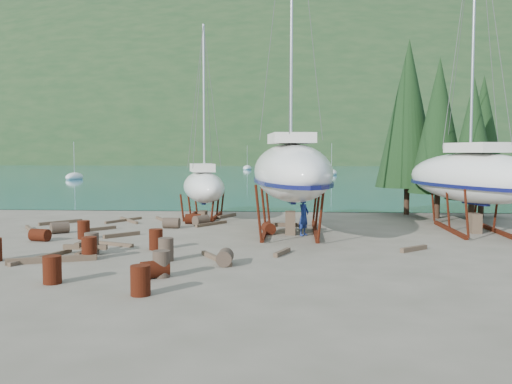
# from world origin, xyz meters

# --- Properties ---
(ground) EXTENTS (600.00, 600.00, 0.00)m
(ground) POSITION_xyz_m (0.00, 0.00, 0.00)
(ground) COLOR #595446
(ground) RESTS_ON ground
(bay_water) EXTENTS (700.00, 700.00, 0.00)m
(bay_water) POSITION_xyz_m (0.00, 315.00, 0.01)
(bay_water) COLOR #175C77
(bay_water) RESTS_ON ground
(far_hill) EXTENTS (800.00, 360.00, 110.00)m
(far_hill) POSITION_xyz_m (0.00, 320.00, 0.00)
(far_hill) COLOR #1B351A
(far_hill) RESTS_ON ground
(far_house_left) EXTENTS (6.60, 5.60, 5.60)m
(far_house_left) POSITION_xyz_m (-60.00, 190.00, 2.92)
(far_house_left) COLOR beige
(far_house_left) RESTS_ON ground
(far_house_center) EXTENTS (6.60, 5.60, 5.60)m
(far_house_center) POSITION_xyz_m (-20.00, 190.00, 2.92)
(far_house_center) COLOR beige
(far_house_center) RESTS_ON ground
(far_house_right) EXTENTS (6.60, 5.60, 5.60)m
(far_house_right) POSITION_xyz_m (30.00, 190.00, 2.92)
(far_house_right) COLOR beige
(far_house_right) RESTS_ON ground
(cypress_near_right) EXTENTS (3.60, 3.60, 10.00)m
(cypress_near_right) POSITION_xyz_m (12.50, 12.00, 5.79)
(cypress_near_right) COLOR black
(cypress_near_right) RESTS_ON ground
(cypress_mid_right) EXTENTS (3.06, 3.06, 8.50)m
(cypress_mid_right) POSITION_xyz_m (14.00, 10.00, 4.92)
(cypress_mid_right) COLOR black
(cypress_mid_right) RESTS_ON ground
(cypress_back_left) EXTENTS (4.14, 4.14, 11.50)m
(cypress_back_left) POSITION_xyz_m (11.00, 14.00, 6.66)
(cypress_back_left) COLOR black
(cypress_back_left) RESTS_ON ground
(cypress_far_right) EXTENTS (3.24, 3.24, 9.00)m
(cypress_far_right) POSITION_xyz_m (15.50, 13.00, 5.21)
(cypress_far_right) COLOR black
(cypress_far_right) RESTS_ON ground
(moored_boat_left) EXTENTS (2.00, 5.00, 6.05)m
(moored_boat_left) POSITION_xyz_m (-30.00, 60.00, 0.39)
(moored_boat_left) COLOR silver
(moored_boat_left) RESTS_ON ground
(moored_boat_mid) EXTENTS (2.00, 5.00, 6.05)m
(moored_boat_mid) POSITION_xyz_m (10.00, 80.00, 0.39)
(moored_boat_mid) COLOR silver
(moored_boat_mid) RESTS_ON ground
(moored_boat_far) EXTENTS (2.00, 5.00, 6.05)m
(moored_boat_far) POSITION_xyz_m (-8.00, 110.00, 0.39)
(moored_boat_far) COLOR silver
(moored_boat_far) RESTS_ON ground
(large_sailboat_near) EXTENTS (5.33, 12.85, 19.63)m
(large_sailboat_near) POSITION_xyz_m (3.41, 4.89, 3.16)
(large_sailboat_near) COLOR silver
(large_sailboat_near) RESTS_ON ground
(large_sailboat_far) EXTENTS (6.60, 11.49, 17.48)m
(large_sailboat_far) POSITION_xyz_m (12.85, 6.01, 2.85)
(large_sailboat_far) COLOR silver
(large_sailboat_far) RESTS_ON ground
(small_sailboat_shore) EXTENTS (4.50, 7.94, 12.11)m
(small_sailboat_shore) POSITION_xyz_m (-2.14, 11.18, 1.99)
(small_sailboat_shore) COLOR silver
(small_sailboat_shore) RESTS_ON ground
(worker) EXTENTS (0.74, 0.85, 1.95)m
(worker) POSITION_xyz_m (4.08, 3.96, 0.97)
(worker) COLOR navy
(worker) RESTS_ON ground
(drum_1) EXTENTS (0.60, 0.89, 0.58)m
(drum_1) POSITION_xyz_m (1.11, -3.75, 0.29)
(drum_1) COLOR #2D2823
(drum_1) RESTS_ON ground
(drum_2) EXTENTS (0.99, 0.77, 0.58)m
(drum_2) POSITION_xyz_m (-8.19, 1.23, 0.29)
(drum_2) COLOR #58210F
(drum_2) RESTS_ON ground
(drum_3) EXTENTS (0.58, 0.58, 0.88)m
(drum_3) POSITION_xyz_m (-3.95, -7.04, 0.44)
(drum_3) COLOR #58210F
(drum_3) RESTS_ON ground
(drum_4) EXTENTS (0.92, 0.65, 0.58)m
(drum_4) POSITION_xyz_m (-2.25, 8.11, 0.29)
(drum_4) COLOR #58210F
(drum_4) RESTS_ON ground
(drum_5) EXTENTS (0.58, 0.58, 0.88)m
(drum_5) POSITION_xyz_m (-1.23, -3.09, 0.44)
(drum_5) COLOR #2D2823
(drum_5) RESTS_ON ground
(drum_6) EXTENTS (0.80, 1.00, 0.58)m
(drum_6) POSITION_xyz_m (2.31, 4.38, 0.29)
(drum_6) COLOR #58210F
(drum_6) RESTS_ON ground
(drum_7) EXTENTS (0.58, 0.58, 0.88)m
(drum_7) POSITION_xyz_m (-0.77, -8.31, 0.44)
(drum_7) COLOR #58210F
(drum_7) RESTS_ON ground
(drum_8) EXTENTS (0.58, 0.58, 0.88)m
(drum_8) POSITION_xyz_m (-6.41, 2.06, 0.44)
(drum_8) COLOR #58210F
(drum_8) RESTS_ON ground
(drum_9) EXTENTS (0.91, 0.63, 0.58)m
(drum_9) POSITION_xyz_m (-3.08, 6.15, 0.29)
(drum_9) COLOR #2D2823
(drum_9) RESTS_ON ground
(drum_10) EXTENTS (0.58, 0.58, 0.88)m
(drum_10) POSITION_xyz_m (-4.25, -3.02, 0.44)
(drum_10) COLOR #58210F
(drum_10) RESTS_ON ground
(drum_11) EXTENTS (1.01, 1.05, 0.58)m
(drum_11) POSITION_xyz_m (-1.66, 7.41, 0.29)
(drum_11) COLOR #2D2823
(drum_11) RESTS_ON ground
(drum_12) EXTENTS (1.05, 0.98, 0.58)m
(drum_12) POSITION_xyz_m (-0.93, -6.04, 0.29)
(drum_12) COLOR #58210F
(drum_12) RESTS_ON ground
(drum_14) EXTENTS (0.58, 0.58, 0.88)m
(drum_14) POSITION_xyz_m (-2.23, -0.64, 0.44)
(drum_14) COLOR #58210F
(drum_14) RESTS_ON ground
(drum_15) EXTENTS (1.05, 0.99, 0.58)m
(drum_15) POSITION_xyz_m (-8.34, 3.81, 0.29)
(drum_15) COLOR #2D2823
(drum_15) RESTS_ON ground
(drum_16) EXTENTS (0.58, 0.58, 0.88)m
(drum_16) POSITION_xyz_m (-4.56, -1.92, 0.44)
(drum_16) COLOR #2D2823
(drum_16) RESTS_ON ground
(drum_17) EXTENTS (0.58, 0.58, 0.88)m
(drum_17) POSITION_xyz_m (-0.73, -5.88, 0.44)
(drum_17) COLOR #2D2823
(drum_17) RESTS_ON ground
(timber_0) EXTENTS (1.52, 2.64, 0.14)m
(timber_0) POSITION_xyz_m (-6.61, 8.99, 0.07)
(timber_0) COLOR brown
(timber_0) RESTS_ON ground
(timber_1) EXTENTS (1.31, 1.20, 0.19)m
(timber_1) POSITION_xyz_m (8.64, -0.18, 0.10)
(timber_1) COLOR brown
(timber_1) RESTS_ON ground
(timber_2) EXTENTS (1.87, 2.08, 0.19)m
(timber_2) POSITION_xyz_m (-9.89, 7.56, 0.09)
(timber_2) COLOR brown
(timber_2) RESTS_ON ground
(timber_3) EXTENTS (1.17, 3.15, 0.15)m
(timber_3) POSITION_xyz_m (-6.13, -3.06, 0.07)
(timber_3) COLOR brown
(timber_3) RESTS_ON ground
(timber_4) EXTENTS (1.42, 1.63, 0.17)m
(timber_4) POSITION_xyz_m (-6.71, 5.00, 0.09)
(timber_4) COLOR brown
(timber_4) RESTS_ON ground
(timber_5) EXTENTS (1.53, 2.55, 0.16)m
(timber_5) POSITION_xyz_m (0.66, -2.87, 0.08)
(timber_5) COLOR brown
(timber_5) RESTS_ON ground
(timber_6) EXTENTS (1.00, 1.92, 0.19)m
(timber_6) POSITION_xyz_m (-0.69, 11.45, 0.10)
(timber_6) COLOR brown
(timber_6) RESTS_ON ground
(timber_7) EXTENTS (0.67, 1.47, 0.17)m
(timber_7) POSITION_xyz_m (3.15, -1.43, 0.09)
(timber_7) COLOR brown
(timber_7) RESTS_ON ground
(timber_8) EXTENTS (1.46, 1.60, 0.19)m
(timber_8) POSITION_xyz_m (-4.82, 2.90, 0.09)
(timber_8) COLOR brown
(timber_8) RESTS_ON ground
(timber_9) EXTENTS (1.19, 2.06, 0.15)m
(timber_9) POSITION_xyz_m (-4.46, 9.57, 0.08)
(timber_9) COLOR brown
(timber_9) RESTS_ON ground
(timber_10) EXTENTS (1.52, 2.21, 0.16)m
(timber_10) POSITION_xyz_m (-1.10, 7.55, 0.08)
(timber_10) COLOR brown
(timber_10) RESTS_ON ground
(timber_11) EXTENTS (2.59, 1.17, 0.15)m
(timber_11) POSITION_xyz_m (-4.65, 0.36, 0.08)
(timber_11) COLOR brown
(timber_11) RESTS_ON ground
(timber_15) EXTENTS (1.82, 2.54, 0.15)m
(timber_15) POSITION_xyz_m (-6.29, 8.95, 0.07)
(timber_15) COLOR brown
(timber_15) RESTS_ON ground
(timber_16) EXTENTS (3.08, 1.44, 0.23)m
(timber_16) POSITION_xyz_m (-5.44, -3.70, 0.11)
(timber_16) COLOR brown
(timber_16) RESTS_ON ground
(timber_17) EXTENTS (1.40, 2.01, 0.16)m
(timber_17) POSITION_xyz_m (-10.40, 4.80, 0.08)
(timber_17) COLOR brown
(timber_17) RESTS_ON ground
(timber_pile_fore) EXTENTS (1.80, 1.80, 0.60)m
(timber_pile_fore) POSITION_xyz_m (-4.82, -1.93, 0.30)
(timber_pile_fore) COLOR brown
(timber_pile_fore) RESTS_ON ground
(timber_pile_aft) EXTENTS (1.80, 1.80, 0.60)m
(timber_pile_aft) POSITION_xyz_m (3.35, 5.71, 0.30)
(timber_pile_aft) COLOR brown
(timber_pile_aft) RESTS_ON ground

